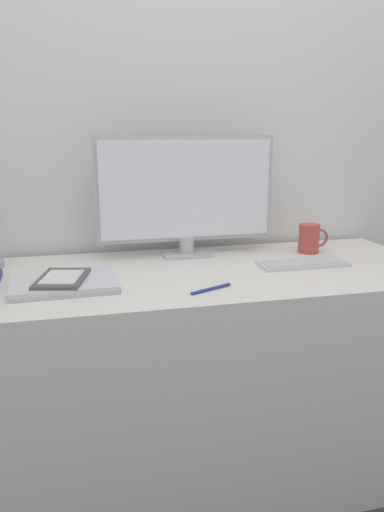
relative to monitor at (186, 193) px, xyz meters
The scene contains 9 objects.
ground_plane 1.03m from the monitor, 90.91° to the right, with size 10.00×10.00×0.00m, color #38383D.
wall_back 0.31m from the monitor, 92.24° to the left, with size 3.60×0.05×2.40m.
desk 0.62m from the monitor, 91.80° to the right, with size 1.56×0.65×0.72m.
monitor is the anchor object (origin of this frame).
keyboard 0.46m from the monitor, 33.47° to the right, with size 0.29×0.11×0.01m.
laptop 0.54m from the monitor, 147.74° to the right, with size 0.30×0.25×0.02m.
ereader 0.55m from the monitor, 146.60° to the right, with size 0.17×0.22×0.01m.
coffee_mug 0.48m from the monitor, ahead, with size 0.11×0.07×0.10m.
pen 0.47m from the monitor, 93.59° to the right, with size 0.13×0.07×0.01m.
Camera 1 is at (-0.39, -1.27, 1.15)m, focal length 35.00 mm.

